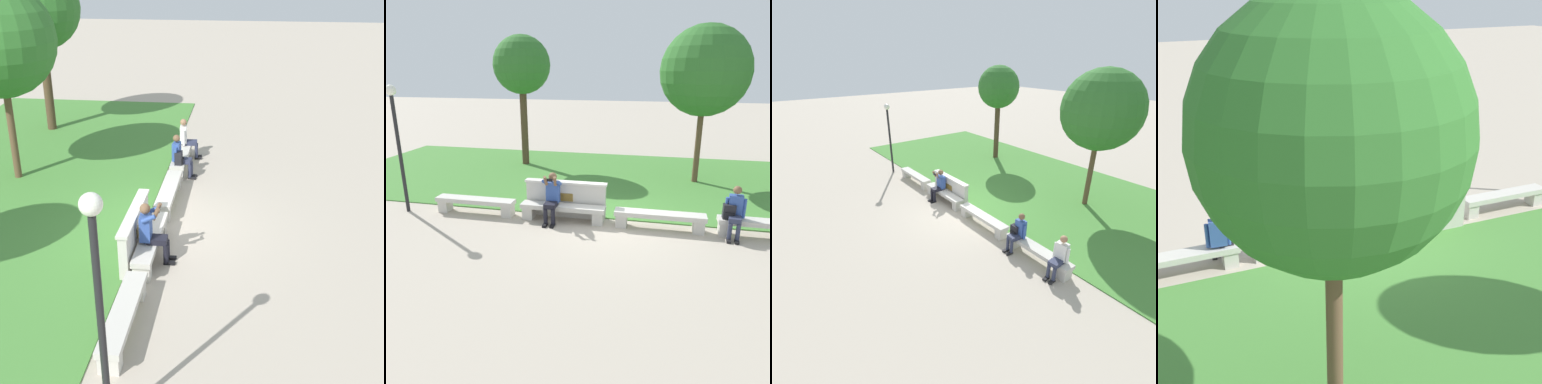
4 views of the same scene
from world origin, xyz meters
TOP-DOWN VIEW (x-y plane):
  - ground_plane at (0.00, 0.00)m, footprint 80.00×80.00m
  - grass_strip at (0.00, 4.38)m, footprint 21.88×8.00m
  - bench_main at (-3.80, 0.00)m, footprint 2.28×0.40m
  - bench_near at (-1.27, 0.00)m, footprint 2.28×0.40m
  - bench_mid at (1.27, 0.00)m, footprint 2.28×0.40m
  - bench_far at (3.80, 0.00)m, footprint 2.28×0.40m
  - backrest_wall_with_plaque at (-1.27, 0.34)m, footprint 2.25×0.24m
  - person_photographer at (-1.54, -0.08)m, footprint 0.47×0.72m
  - person_distant at (3.02, -0.07)m, footprint 0.48×0.70m
  - backpack at (2.89, -0.04)m, footprint 0.28×0.24m
  - tree_behind_wall at (2.45, 4.53)m, footprint 2.96×2.96m

SIDE VIEW (x-z plane):
  - ground_plane at x=0.00m, z-range 0.00..0.00m
  - grass_strip at x=0.00m, z-range 0.00..0.03m
  - bench_main at x=-3.80m, z-range 0.08..0.53m
  - bench_near at x=-1.27m, z-range 0.08..0.53m
  - bench_mid at x=1.27m, z-range 0.08..0.53m
  - bench_far at x=3.80m, z-range 0.08..0.53m
  - backrest_wall_with_plaque at x=-1.27m, z-range 0.01..1.02m
  - backpack at x=2.89m, z-range 0.41..0.84m
  - person_distant at x=3.02m, z-range 0.04..1.30m
  - person_photographer at x=-1.54m, z-range 0.08..1.40m
  - tree_behind_wall at x=2.45m, z-range 1.16..6.47m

